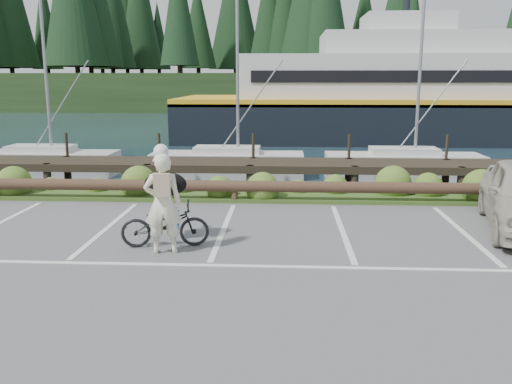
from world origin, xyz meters
The scene contains 7 objects.
ground centered at (0.00, 0.00, 0.00)m, with size 72.00×72.00×0.00m, color #535356.
harbor_backdrop centered at (0.39, 78.47, 0.00)m, with size 170.00×160.00×30.00m.
vegetation_strip centered at (0.00, 5.30, 0.05)m, with size 34.00×1.60×0.10m, color #3D5B21.
log_rail centered at (0.00, 4.60, 0.00)m, with size 32.00×0.30×0.60m, color #443021, non-canonical shape.
bicycle centered at (-1.01, 0.68, 0.45)m, with size 0.60×1.72×0.90m, color black.
cyclist centered at (-0.95, 0.28, 0.96)m, with size 0.70×0.46×1.92m, color #F0EFCC.
dog centered at (-1.10, 1.22, 1.15)m, with size 0.87×0.43×0.50m, color black.
Camera 1 is at (1.33, -9.49, 3.25)m, focal length 38.00 mm.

